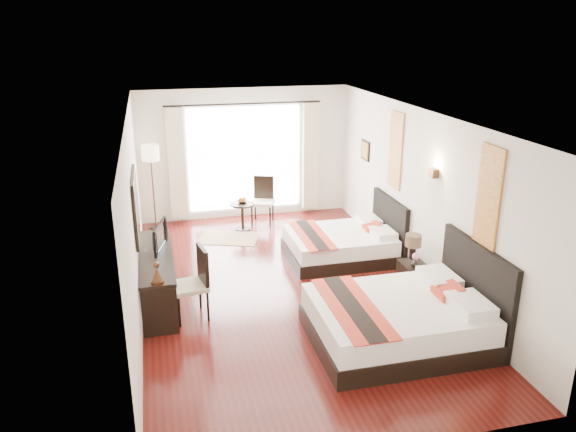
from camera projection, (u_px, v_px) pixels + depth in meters
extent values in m
cube|color=#3C0E0B|center=(286.00, 289.00, 9.07)|extent=(4.50, 7.50, 0.01)
cube|color=white|center=(285.00, 116.00, 8.15)|extent=(4.50, 7.50, 0.02)
cube|color=silver|center=(420.00, 196.00, 9.11)|extent=(0.01, 7.50, 2.80)
cube|color=silver|center=(135.00, 218.00, 8.10)|extent=(0.01, 7.50, 2.80)
cube|color=silver|center=(244.00, 154.00, 12.04)|extent=(4.50, 0.01, 2.80)
cube|color=silver|center=(381.00, 330.00, 5.17)|extent=(4.50, 0.01, 2.80)
cube|color=white|center=(245.00, 159.00, 12.06)|extent=(2.40, 0.02, 2.20)
cube|color=white|center=(245.00, 159.00, 12.00)|extent=(2.30, 0.02, 2.10)
cube|color=#BAAE90|center=(177.00, 165.00, 11.65)|extent=(0.35, 0.14, 2.35)
cube|color=#BAAE90|center=(311.00, 157.00, 12.30)|extent=(0.35, 0.14, 2.35)
cube|color=maroon|center=(488.00, 198.00, 7.20)|extent=(0.03, 0.50, 1.35)
cube|color=maroon|center=(396.00, 150.00, 9.83)|extent=(0.03, 0.50, 1.35)
cube|color=#3F2616|center=(434.00, 173.00, 8.48)|extent=(0.10, 0.14, 0.14)
cube|color=black|center=(135.00, 206.00, 8.16)|extent=(0.04, 1.25, 0.95)
cube|color=white|center=(137.00, 206.00, 8.16)|extent=(0.01, 1.12, 0.82)
cube|color=black|center=(395.00, 333.00, 7.53)|extent=(2.21, 1.73, 0.27)
cube|color=white|center=(396.00, 313.00, 7.43)|extent=(2.15, 1.69, 0.32)
cube|color=black|center=(475.00, 289.00, 7.62)|extent=(0.08, 1.73, 1.30)
cube|color=#AC2A1B|center=(352.00, 307.00, 7.23)|extent=(0.59, 1.79, 0.02)
cube|color=black|center=(339.00, 252.00, 10.21)|extent=(1.85, 1.44, 0.23)
cube|color=white|center=(339.00, 240.00, 10.13)|extent=(1.79, 1.40, 0.27)
cube|color=black|center=(389.00, 226.00, 10.29)|extent=(0.08, 1.44, 1.08)
cube|color=#AC2A1B|center=(312.00, 235.00, 9.96)|extent=(0.50, 1.50, 0.02)
cube|color=black|center=(413.00, 276.00, 8.99)|extent=(0.38, 0.47, 0.45)
cylinder|color=black|center=(412.00, 252.00, 8.95)|extent=(0.11, 0.11, 0.21)
cylinder|color=#3F2F1E|center=(413.00, 240.00, 8.88)|extent=(0.26, 0.26, 0.19)
imported|color=black|center=(415.00, 260.00, 8.76)|extent=(0.14, 0.14, 0.12)
cube|color=black|center=(158.00, 277.00, 8.60)|extent=(0.50, 2.20, 0.76)
imported|color=black|center=(156.00, 236.00, 8.62)|extent=(0.28, 0.73, 0.42)
cube|color=beige|center=(189.00, 286.00, 8.05)|extent=(0.57, 0.57, 0.07)
cube|color=black|center=(203.00, 265.00, 8.04)|extent=(0.13, 0.46, 0.55)
cylinder|color=black|center=(156.00, 227.00, 11.72)|extent=(0.27, 0.27, 0.03)
cylinder|color=#3F2616|center=(153.00, 193.00, 11.47)|extent=(0.03, 0.03, 1.50)
cylinder|color=#FEEEC6|center=(150.00, 153.00, 11.20)|extent=(0.36, 0.36, 0.31)
cylinder|color=black|center=(243.00, 216.00, 11.57)|extent=(0.49, 0.49, 0.57)
imported|color=#422F17|center=(242.00, 202.00, 11.50)|extent=(0.22, 0.22, 0.05)
cube|color=beige|center=(262.00, 202.00, 11.89)|extent=(0.59, 0.59, 0.06)
cube|color=black|center=(264.00, 187.00, 11.99)|extent=(0.42, 0.20, 0.51)
cube|color=#A18160|center=(229.00, 238.00, 11.18)|extent=(1.34, 1.12, 0.01)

